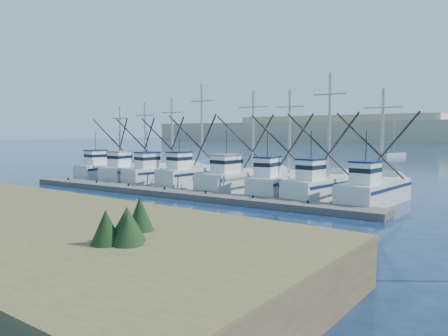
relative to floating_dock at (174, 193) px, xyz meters
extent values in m
plane|color=#0C1E35|center=(6.77, -5.79, -0.21)|extent=(500.00, 500.00, 0.00)
cube|color=#645E59|center=(0.00, 0.00, 0.00)|extent=(31.98, 3.52, 0.43)
cube|color=silver|center=(-13.81, 5.16, 0.54)|extent=(2.55, 7.65, 1.51)
cube|color=white|center=(-13.81, 3.21, 2.05)|extent=(1.41, 1.89, 1.50)
cylinder|color=#B7B2A8|center=(-13.81, 6.45, 4.34)|extent=(0.22, 0.22, 6.09)
cube|color=silver|center=(-10.24, 5.34, 0.53)|extent=(3.43, 8.19, 1.49)
cube|color=white|center=(-10.24, 3.30, 2.03)|extent=(1.66, 2.10, 1.50)
cylinder|color=#B7B2A8|center=(-10.24, 6.69, 4.49)|extent=(0.22, 0.22, 6.42)
cube|color=silver|center=(-6.39, 5.27, 0.54)|extent=(3.51, 8.08, 1.50)
cube|color=white|center=(-6.39, 3.27, 2.04)|extent=(1.66, 2.09, 1.50)
cylinder|color=#B7B2A8|center=(-6.39, 6.60, 4.60)|extent=(0.22, 0.22, 6.63)
cube|color=silver|center=(-2.28, 4.91, 0.61)|extent=(2.78, 7.23, 1.65)
cube|color=white|center=(-2.28, 3.10, 2.19)|extent=(1.46, 1.81, 1.50)
cylinder|color=#B7B2A8|center=(-2.28, 6.13, 5.22)|extent=(0.22, 0.22, 7.57)
cube|color=silver|center=(2.35, 5.94, 0.56)|extent=(3.54, 9.37, 1.54)
cube|color=white|center=(2.35, 3.60, 2.08)|extent=(1.77, 2.37, 1.50)
cylinder|color=#B7B2A8|center=(2.35, 7.51, 4.79)|extent=(0.22, 0.22, 6.91)
cube|color=silver|center=(6.31, 5.37, 0.54)|extent=(3.15, 8.21, 1.51)
cube|color=white|center=(6.31, 3.32, 2.05)|extent=(1.52, 2.09, 1.50)
cylinder|color=#B7B2A8|center=(6.31, 6.73, 4.69)|extent=(0.22, 0.22, 6.79)
cube|color=silver|center=(9.92, 4.93, 0.54)|extent=(3.18, 7.37, 1.50)
cube|color=white|center=(9.92, 3.10, 2.04)|extent=(1.55, 1.89, 1.50)
cylinder|color=#B7B2A8|center=(9.92, 6.15, 5.17)|extent=(0.22, 0.22, 7.75)
cube|color=silver|center=(13.66, 5.22, 0.53)|extent=(2.92, 7.85, 1.48)
cube|color=white|center=(13.66, 3.24, 2.01)|extent=(1.52, 1.97, 1.50)
cylinder|color=#B7B2A8|center=(13.66, 6.53, 4.49)|extent=(0.22, 0.22, 6.44)
cube|color=silver|center=(-1.33, 64.46, 0.24)|extent=(3.65, 5.95, 0.90)
cylinder|color=#B7B2A8|center=(-1.33, 64.76, 4.29)|extent=(0.12, 0.12, 7.20)
camera|label=1|loc=(22.92, -24.54, 4.72)|focal=35.00mm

